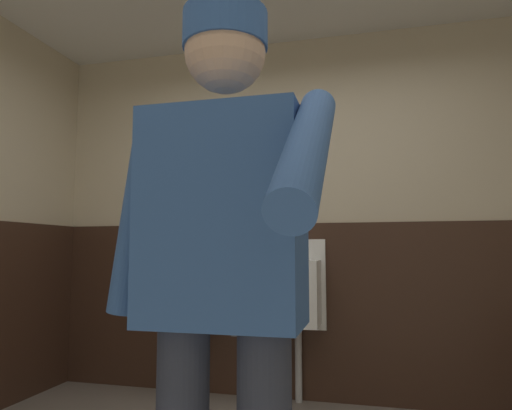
# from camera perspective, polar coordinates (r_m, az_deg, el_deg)

# --- Properties ---
(wall_back) EXTENTS (4.52, 0.12, 2.70)m
(wall_back) POSITION_cam_1_polar(r_m,az_deg,el_deg) (3.46, 5.74, -1.04)
(wall_back) COLOR beige
(wall_back) RESTS_ON ground_plane
(wainscot_band_back) EXTENTS (3.92, 0.03, 1.27)m
(wainscot_band_back) POSITION_cam_1_polar(r_m,az_deg,el_deg) (3.41, 5.67, -13.05)
(wainscot_band_back) COLOR #382319
(wainscot_band_back) RESTS_ON ground_plane
(urinal_left) EXTENTS (0.40, 0.34, 1.24)m
(urinal_left) POSITION_cam_1_polar(r_m,az_deg,el_deg) (3.45, -7.55, -10.56)
(urinal_left) COLOR white
(urinal_left) RESTS_ON ground_plane
(urinal_middle) EXTENTS (0.40, 0.34, 1.24)m
(urinal_middle) POSITION_cam_1_polar(r_m,az_deg,el_deg) (3.25, 5.07, -10.89)
(urinal_middle) COLOR white
(urinal_middle) RESTS_ON ground_plane
(privacy_divider_panel) EXTENTS (0.04, 0.40, 0.90)m
(privacy_divider_panel) POSITION_cam_1_polar(r_m,az_deg,el_deg) (3.25, -1.76, -7.85)
(privacy_divider_panel) COLOR #4C4C51
(person) EXTENTS (0.64, 0.60, 1.73)m
(person) POSITION_cam_1_polar(r_m,az_deg,el_deg) (1.20, -4.25, -7.85)
(person) COLOR #2D3342
(person) RESTS_ON ground_plane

